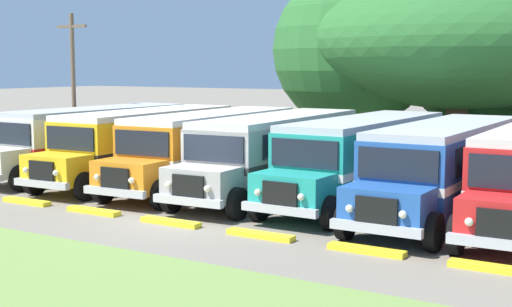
# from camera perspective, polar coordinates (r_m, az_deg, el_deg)

# --- Properties ---
(ground_plane) EXTENTS (220.00, 220.00, 0.00)m
(ground_plane) POSITION_cam_1_polar(r_m,az_deg,el_deg) (21.74, -5.59, -5.29)
(ground_plane) COLOR slate
(parked_bus_slot_0) EXTENTS (2.84, 10.86, 2.82)m
(parked_bus_slot_0) POSITION_cam_1_polar(r_m,az_deg,el_deg) (31.77, -12.86, 1.33)
(parked_bus_slot_0) COLOR silver
(parked_bus_slot_0) RESTS_ON ground_plane
(parked_bus_slot_1) EXTENTS (3.09, 10.89, 2.82)m
(parked_bus_slot_1) POSITION_cam_1_polar(r_m,az_deg,el_deg) (29.60, -8.85, 1.02)
(parked_bus_slot_1) COLOR yellow
(parked_bus_slot_1) RESTS_ON ground_plane
(parked_bus_slot_2) EXTENTS (3.16, 10.90, 2.82)m
(parked_bus_slot_2) POSITION_cam_1_polar(r_m,az_deg,el_deg) (27.74, -3.67, 0.70)
(parked_bus_slot_2) COLOR orange
(parked_bus_slot_2) RESTS_ON ground_plane
(parked_bus_slot_3) EXTENTS (3.10, 10.89, 2.82)m
(parked_bus_slot_3) POSITION_cam_1_polar(r_m,az_deg,el_deg) (26.15, 1.62, 0.33)
(parked_bus_slot_3) COLOR #9E9993
(parked_bus_slot_3) RESTS_ON ground_plane
(parked_bus_slot_4) EXTENTS (2.79, 10.85, 2.82)m
(parked_bus_slot_4) POSITION_cam_1_polar(r_m,az_deg,el_deg) (24.98, 8.56, -0.06)
(parked_bus_slot_4) COLOR teal
(parked_bus_slot_4) RESTS_ON ground_plane
(parked_bus_slot_5) EXTENTS (2.68, 10.84, 2.82)m
(parked_bus_slot_5) POSITION_cam_1_polar(r_m,az_deg,el_deg) (23.20, 14.91, -0.76)
(parked_bus_slot_5) COLOR #23519E
(parked_bus_slot_5) RESTS_ON ground_plane
(curb_wheelstop_1) EXTENTS (2.00, 0.36, 0.15)m
(curb_wheelstop_1) POSITION_cam_1_polar(r_m,az_deg,el_deg) (25.34, -17.85, -3.67)
(curb_wheelstop_1) COLOR yellow
(curb_wheelstop_1) RESTS_ON ground_plane
(curb_wheelstop_2) EXTENTS (2.00, 0.36, 0.15)m
(curb_wheelstop_2) POSITION_cam_1_polar(r_m,az_deg,el_deg) (23.13, -12.85, -4.50)
(curb_wheelstop_2) COLOR yellow
(curb_wheelstop_2) RESTS_ON ground_plane
(curb_wheelstop_3) EXTENTS (2.00, 0.36, 0.15)m
(curb_wheelstop_3) POSITION_cam_1_polar(r_m,az_deg,el_deg) (21.13, -6.84, -5.46)
(curb_wheelstop_3) COLOR yellow
(curb_wheelstop_3) RESTS_ON ground_plane
(curb_wheelstop_4) EXTENTS (2.00, 0.36, 0.15)m
(curb_wheelstop_4) POSITION_cam_1_polar(r_m,az_deg,el_deg) (19.42, 0.35, -6.52)
(curb_wheelstop_4) COLOR yellow
(curb_wheelstop_4) RESTS_ON ground_plane
(curb_wheelstop_5) EXTENTS (2.00, 0.36, 0.15)m
(curb_wheelstop_5) POSITION_cam_1_polar(r_m,az_deg,el_deg) (18.07, 8.80, -7.63)
(curb_wheelstop_5) COLOR yellow
(curb_wheelstop_5) RESTS_ON ground_plane
(curb_wheelstop_6) EXTENTS (2.00, 0.36, 0.15)m
(curb_wheelstop_6) POSITION_cam_1_polar(r_m,az_deg,el_deg) (17.18, 18.41, -8.68)
(curb_wheelstop_6) COLOR yellow
(curb_wheelstop_6) RESTS_ON ground_plane
(broad_shade_tree) EXTENTS (17.73, 14.99, 11.18)m
(broad_shade_tree) POSITION_cam_1_polar(r_m,az_deg,el_deg) (36.95, 16.57, 8.60)
(broad_shade_tree) COLOR brown
(broad_shade_tree) RESTS_ON ground_plane
(utility_pole) EXTENTS (1.80, 0.20, 7.07)m
(utility_pole) POSITION_cam_1_polar(r_m,az_deg,el_deg) (34.86, -14.37, 5.39)
(utility_pole) COLOR brown
(utility_pole) RESTS_ON ground_plane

